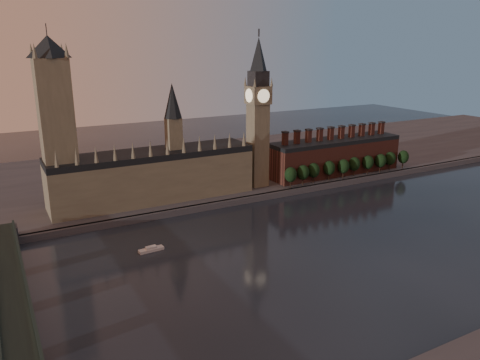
% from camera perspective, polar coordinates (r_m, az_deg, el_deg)
% --- Properties ---
extents(ground, '(900.00, 900.00, 0.00)m').
position_cam_1_polar(ground, '(248.45, 13.22, -8.26)').
color(ground, black).
rests_on(ground, ground).
extents(north_bank, '(900.00, 182.00, 4.00)m').
position_cam_1_polar(north_bank, '(390.16, -4.26, 1.44)').
color(north_bank, '#4B4B50').
rests_on(north_bank, ground).
extents(palace_of_westminster, '(130.00, 30.30, 74.00)m').
position_cam_1_polar(palace_of_westminster, '(305.74, -10.43, 0.86)').
color(palace_of_westminster, '#756B53').
rests_on(palace_of_westminster, north_bank).
extents(victoria_tower, '(24.00, 24.00, 108.00)m').
position_cam_1_polar(victoria_tower, '(286.44, -21.48, 6.65)').
color(victoria_tower, '#756B53').
rests_on(victoria_tower, north_bank).
extents(big_ben, '(15.00, 15.00, 107.00)m').
position_cam_1_polar(big_ben, '(324.56, 2.21, 8.35)').
color(big_ben, '#756B53').
rests_on(big_ben, north_bank).
extents(chimney_block, '(110.00, 25.00, 37.00)m').
position_cam_1_polar(chimney_block, '(371.82, 11.47, 2.93)').
color(chimney_block, brown).
rests_on(chimney_block, north_bank).
extents(embankment_tree_0, '(8.60, 8.60, 14.88)m').
position_cam_1_polar(embankment_tree_0, '(329.02, 6.20, 0.66)').
color(embankment_tree_0, black).
rests_on(embankment_tree_0, north_bank).
extents(embankment_tree_1, '(8.60, 8.60, 14.88)m').
position_cam_1_polar(embankment_tree_1, '(335.72, 7.70, 0.92)').
color(embankment_tree_1, black).
rests_on(embankment_tree_1, north_bank).
extents(embankment_tree_2, '(8.60, 8.60, 14.88)m').
position_cam_1_polar(embankment_tree_2, '(342.44, 8.97, 1.17)').
color(embankment_tree_2, black).
rests_on(embankment_tree_2, north_bank).
extents(embankment_tree_3, '(8.60, 8.60, 14.88)m').
position_cam_1_polar(embankment_tree_3, '(351.03, 10.82, 1.45)').
color(embankment_tree_3, black).
rests_on(embankment_tree_3, north_bank).
extents(embankment_tree_4, '(8.60, 8.60, 14.88)m').
position_cam_1_polar(embankment_tree_4, '(358.00, 12.50, 1.64)').
color(embankment_tree_4, black).
rests_on(embankment_tree_4, north_bank).
extents(embankment_tree_5, '(8.60, 8.60, 14.88)m').
position_cam_1_polar(embankment_tree_5, '(366.90, 13.77, 1.91)').
color(embankment_tree_5, black).
rests_on(embankment_tree_5, north_bank).
extents(embankment_tree_6, '(8.60, 8.60, 14.88)m').
position_cam_1_polar(embankment_tree_6, '(374.86, 15.34, 2.10)').
color(embankment_tree_6, black).
rests_on(embankment_tree_6, north_bank).
extents(embankment_tree_7, '(8.60, 8.60, 14.88)m').
position_cam_1_polar(embankment_tree_7, '(382.76, 16.77, 2.27)').
color(embankment_tree_7, black).
rests_on(embankment_tree_7, north_bank).
extents(embankment_tree_8, '(8.60, 8.60, 14.88)m').
position_cam_1_polar(embankment_tree_8, '(392.50, 17.84, 2.51)').
color(embankment_tree_8, black).
rests_on(embankment_tree_8, north_bank).
extents(embankment_tree_9, '(8.60, 8.60, 14.88)m').
position_cam_1_polar(embankment_tree_9, '(401.41, 19.29, 2.67)').
color(embankment_tree_9, black).
rests_on(embankment_tree_9, north_bank).
extents(westminster_bridge, '(14.00, 200.00, 11.55)m').
position_cam_1_polar(westminster_bridge, '(188.42, -25.64, -15.35)').
color(westminster_bridge, black).
rests_on(westminster_bridge, ground).
extents(river_boat, '(13.01, 4.45, 2.56)m').
position_cam_1_polar(river_boat, '(244.31, -10.77, -8.29)').
color(river_boat, silver).
rests_on(river_boat, ground).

